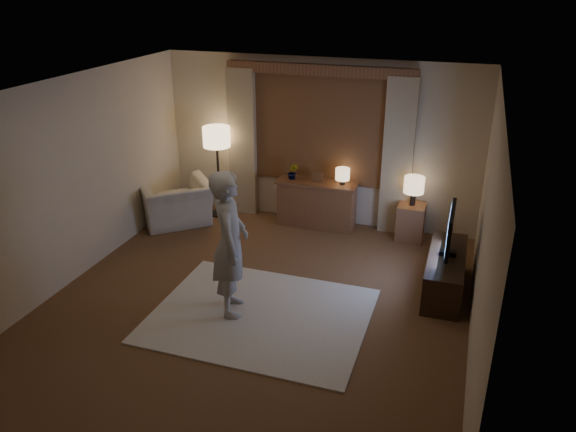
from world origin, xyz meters
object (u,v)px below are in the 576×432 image
at_px(sideboard, 317,205).
at_px(tv_stand, 445,273).
at_px(armchair, 176,203).
at_px(person, 230,244).
at_px(side_table, 411,222).

height_order(sideboard, tv_stand, sideboard).
xyz_separation_m(armchair, person, (1.90, -2.09, 0.55)).
distance_m(tv_stand, person, 2.77).
relative_size(sideboard, tv_stand, 0.86).
relative_size(tv_stand, person, 0.80).
height_order(sideboard, person, person).
bearing_deg(tv_stand, side_table, 113.82).
height_order(sideboard, armchair, sideboard).
bearing_deg(sideboard, tv_stand, -34.23).
height_order(armchair, side_table, armchair).
bearing_deg(person, sideboard, -26.28).
xyz_separation_m(side_table, person, (-1.75, -2.67, 0.62)).
xyz_separation_m(side_table, tv_stand, (0.61, -1.37, -0.03)).
bearing_deg(sideboard, side_table, -1.93).
xyz_separation_m(sideboard, armchair, (-2.16, -0.63, -0.00)).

